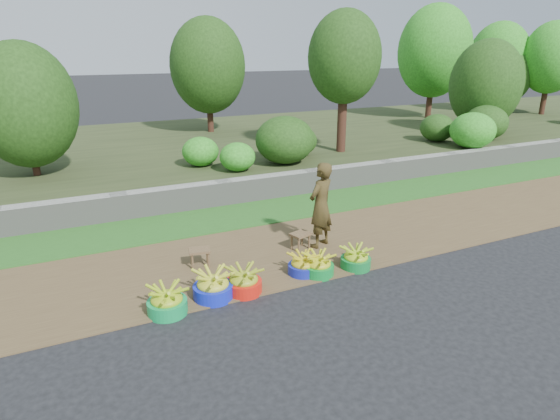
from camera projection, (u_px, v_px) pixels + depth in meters
name	position (u px, v px, depth m)	size (l,w,h in m)	color
ground_plane	(314.00, 284.00, 6.96)	(120.00, 120.00, 0.00)	black
dirt_shoulder	(279.00, 252.00, 8.03)	(80.00, 2.50, 0.02)	brown
grass_verge	(238.00, 216.00, 9.73)	(80.00, 1.50, 0.04)	#296520
retaining_wall	(224.00, 193.00, 10.37)	(80.00, 0.35, 0.55)	gray
earth_bank	(173.00, 152.00, 14.55)	(80.00, 10.00, 0.50)	#333D1E
vegetation	(260.00, 72.00, 13.72)	(32.24, 8.18, 4.51)	#371E14
basin_a	(167.00, 301.00, 6.14)	(0.52, 0.52, 0.39)	#0E964A
basin_b	(213.00, 286.00, 6.51)	(0.56, 0.56, 0.42)	#1323CE
basin_c	(244.00, 281.00, 6.67)	(0.52, 0.52, 0.39)	red
basin_d	(303.00, 265.00, 7.21)	(0.47, 0.47, 0.35)	#1622A6
basin_e	(318.00, 265.00, 7.19)	(0.48, 0.48, 0.36)	#0E8530
basin_f	(356.00, 259.00, 7.42)	(0.48, 0.48, 0.36)	#117931
stool_left	(200.00, 253.00, 7.42)	(0.37, 0.31, 0.29)	brown
stool_right	(301.00, 236.00, 8.05)	(0.39, 0.34, 0.29)	brown
vendor_woman	(321.00, 205.00, 8.02)	(0.55, 0.36, 1.50)	black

